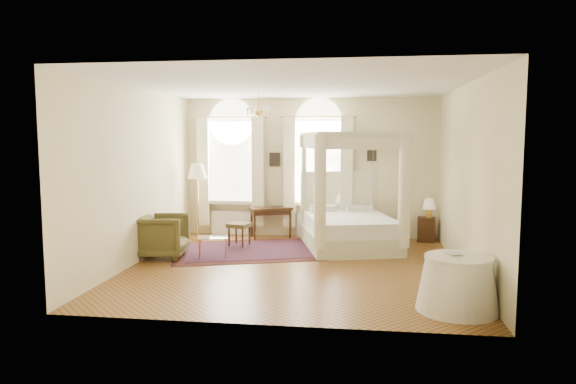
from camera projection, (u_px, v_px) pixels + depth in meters
name	position (u px, v px, depth m)	size (l,w,h in m)	color
ground	(295.00, 267.00, 9.45)	(6.00, 6.00, 0.00)	brown
room_walls	(295.00, 159.00, 9.24)	(6.00, 6.00, 6.00)	#F5E5BB
window_left	(231.00, 174.00, 12.38)	(1.62, 0.27, 3.29)	white
window_right	(318.00, 175.00, 12.10)	(1.62, 0.27, 3.29)	white
chandelier	(258.00, 111.00, 10.45)	(0.51, 0.45, 0.50)	gold
wall_pictures	(314.00, 158.00, 12.17)	(2.54, 0.03, 0.39)	black
canopy_bed	(350.00, 222.00, 11.01)	(2.36, 2.67, 2.48)	beige
nightstand	(426.00, 230.00, 11.73)	(0.39, 0.35, 0.55)	#321E0D
nightstand_lamp	(429.00, 205.00, 11.69)	(0.30, 0.30, 0.43)	gold
writing_desk	(271.00, 211.00, 12.17)	(1.09, 0.85, 0.73)	#321E0D
laptop	(276.00, 206.00, 12.20)	(0.29, 0.19, 0.02)	black
stool	(239.00, 227.00, 11.23)	(0.54, 0.54, 0.51)	#4F4121
armchair	(162.00, 236.00, 10.15)	(0.92, 0.94, 0.86)	#47411E
coffee_table	(213.00, 239.00, 10.20)	(0.68, 0.55, 0.40)	silver
floor_lamp	(197.00, 175.00, 11.79)	(0.45, 0.45, 1.77)	gold
oriental_rug	(251.00, 250.00, 10.79)	(3.76, 3.18, 0.01)	#461810
side_table	(458.00, 284.00, 7.01)	(1.11, 1.11, 0.76)	white
book	(447.00, 254.00, 7.07)	(0.18, 0.24, 0.02)	black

